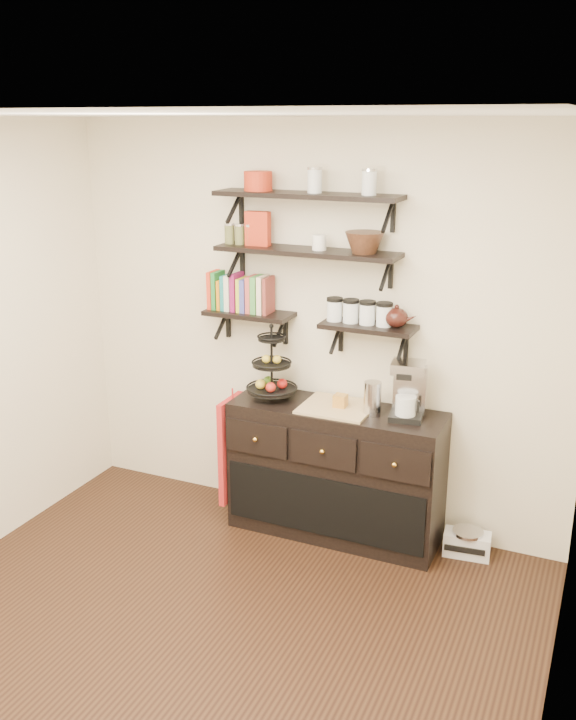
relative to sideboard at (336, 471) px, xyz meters
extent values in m
plane|color=black|center=(-0.26, -1.51, -0.45)|extent=(3.50, 3.50, 0.00)
cube|color=white|center=(-0.26, -1.51, 2.25)|extent=(3.50, 3.50, 0.02)
cube|color=beige|center=(-0.26, 0.24, 0.90)|extent=(3.50, 0.02, 2.70)
cube|color=beige|center=(1.49, -1.51, 0.90)|extent=(0.02, 3.50, 2.70)
cube|color=black|center=(-0.26, 0.10, 1.78)|extent=(1.20, 0.27, 0.03)
cube|color=black|center=(-0.78, 0.22, 1.67)|extent=(0.02, 0.03, 0.20)
cube|color=black|center=(0.26, 0.22, 1.67)|extent=(0.02, 0.03, 0.20)
cube|color=black|center=(-0.26, 0.10, 1.43)|extent=(1.20, 0.27, 0.03)
cube|color=black|center=(-0.78, 0.22, 1.32)|extent=(0.02, 0.03, 0.20)
cube|color=black|center=(0.26, 0.22, 1.32)|extent=(0.02, 0.03, 0.20)
cube|color=black|center=(-0.68, 0.11, 0.98)|extent=(0.60, 0.25, 0.03)
cube|color=black|center=(-0.90, 0.22, 0.87)|extent=(0.02, 0.03, 0.20)
cube|color=black|center=(-0.46, 0.22, 0.87)|extent=(0.03, 0.03, 0.20)
cube|color=black|center=(0.16, 0.11, 0.98)|extent=(0.60, 0.25, 0.03)
cube|color=black|center=(-0.06, 0.22, 0.87)|extent=(0.03, 0.03, 0.20)
cube|color=black|center=(0.38, 0.22, 0.87)|extent=(0.02, 0.03, 0.20)
cube|color=red|center=(-0.94, 0.12, 1.10)|extent=(0.02, 0.15, 0.20)
cube|color=#237631|center=(-0.91, 0.12, 1.12)|extent=(0.03, 0.15, 0.24)
cube|color=#CC7309|center=(-0.87, 0.12, 1.10)|extent=(0.04, 0.15, 0.21)
cube|color=#1A7A7C|center=(-0.83, 0.12, 1.12)|extent=(0.03, 0.15, 0.25)
cube|color=beige|center=(-0.80, 0.12, 1.11)|extent=(0.03, 0.15, 0.22)
cube|color=#861553|center=(-0.76, 0.12, 1.13)|extent=(0.04, 0.15, 0.26)
cube|color=gold|center=(-0.72, 0.12, 1.11)|extent=(0.03, 0.15, 0.23)
cube|color=#3F449E|center=(-0.69, 0.12, 1.10)|extent=(0.03, 0.15, 0.20)
cube|color=#B3453F|center=(-0.64, 0.12, 1.12)|extent=(0.04, 0.15, 0.24)
cube|color=#428D3F|center=(-0.61, 0.12, 1.10)|extent=(0.03, 0.15, 0.21)
cube|color=beige|center=(-0.57, 0.12, 1.12)|extent=(0.03, 0.15, 0.25)
cube|color=maroon|center=(-0.53, 0.12, 1.11)|extent=(0.02, 0.15, 0.22)
cylinder|color=silver|center=(-0.07, 0.12, 1.06)|extent=(0.10, 0.10, 0.13)
cylinder|color=silver|center=(0.04, 0.12, 1.06)|extent=(0.10, 0.10, 0.13)
cylinder|color=silver|center=(0.15, 0.12, 1.06)|extent=(0.10, 0.10, 0.13)
cylinder|color=silver|center=(0.26, 0.12, 1.06)|extent=(0.10, 0.10, 0.13)
cube|color=black|center=(0.00, 0.00, 0.00)|extent=(1.40, 0.45, 0.90)
cube|color=tan|center=(0.00, 0.00, 0.46)|extent=(0.45, 0.41, 0.02)
sphere|color=gold|center=(-0.47, -0.25, 0.25)|extent=(0.04, 0.04, 0.04)
sphere|color=gold|center=(0.00, -0.25, 0.25)|extent=(0.04, 0.04, 0.04)
sphere|color=gold|center=(0.47, -0.25, 0.25)|extent=(0.04, 0.04, 0.04)
cylinder|color=black|center=(-0.47, 0.00, 0.69)|extent=(0.02, 0.02, 0.49)
cylinder|color=black|center=(-0.47, 0.00, 0.51)|extent=(0.33, 0.33, 0.01)
cylinder|color=black|center=(-0.47, 0.00, 0.68)|extent=(0.25, 0.25, 0.02)
cylinder|color=black|center=(-0.47, 0.00, 0.86)|extent=(0.18, 0.18, 0.02)
sphere|color=#B21914|center=(-0.41, 0.04, 0.55)|extent=(0.07, 0.07, 0.07)
sphere|color=gold|center=(-0.50, 0.00, 0.72)|extent=(0.06, 0.06, 0.06)
cube|color=#B17528|center=(0.02, 0.00, 0.50)|extent=(0.08, 0.08, 0.08)
cube|color=black|center=(0.46, 0.00, 0.47)|extent=(0.23, 0.21, 0.04)
cube|color=silver|center=(0.46, 0.06, 0.62)|extent=(0.21, 0.10, 0.31)
cube|color=silver|center=(0.46, 0.00, 0.79)|extent=(0.23, 0.21, 0.06)
cylinder|color=silver|center=(0.46, -0.02, 0.54)|extent=(0.15, 0.15, 0.12)
cylinder|color=silver|center=(0.24, -0.02, 0.56)|extent=(0.11, 0.11, 0.22)
cube|color=#A41122|center=(-0.73, -0.10, 0.07)|extent=(0.04, 0.31, 0.73)
cube|color=silver|center=(0.88, 0.07, -0.37)|extent=(0.31, 0.18, 0.16)
cylinder|color=silver|center=(0.88, 0.07, -0.29)|extent=(0.22, 0.22, 0.02)
cube|color=black|center=(0.88, -0.01, -0.37)|extent=(0.25, 0.04, 0.04)
cube|color=#B22B14|center=(-0.60, 0.10, 1.56)|extent=(0.16, 0.07, 0.22)
cylinder|color=white|center=(-0.18, 0.10, 1.50)|extent=(0.09, 0.09, 0.10)
cylinder|color=#B22B14|center=(-0.60, 0.10, 1.86)|extent=(0.18, 0.18, 0.12)
camera|label=1|loc=(1.57, -4.33, 2.23)|focal=38.00mm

